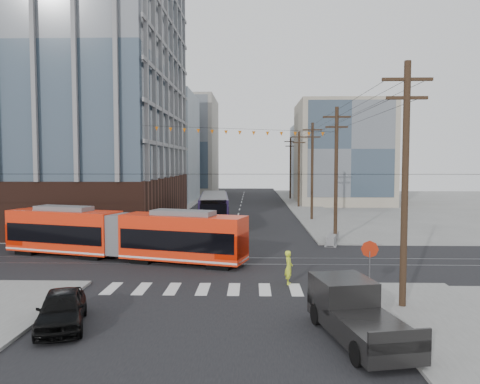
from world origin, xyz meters
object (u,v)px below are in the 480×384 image
(pickup_truck, at_px, (360,315))
(black_sedan, at_px, (62,309))
(streetcar, at_px, (121,235))
(city_bus, at_px, (214,211))

(pickup_truck, distance_m, black_sedan, 11.61)
(streetcar, bearing_deg, city_bus, 87.83)
(city_bus, distance_m, black_sedan, 28.25)
(city_bus, height_order, pickup_truck, city_bus)
(streetcar, distance_m, black_sedan, 13.16)
(streetcar, height_order, city_bus, city_bus)
(pickup_truck, bearing_deg, black_sedan, 162.71)
(city_bus, relative_size, black_sedan, 2.83)
(streetcar, height_order, pickup_truck, streetcar)
(streetcar, xyz_separation_m, pickup_truck, (12.84, -14.24, -0.68))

